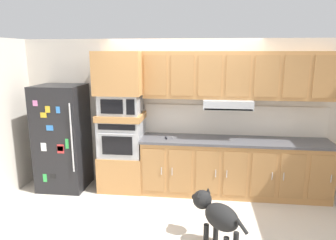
% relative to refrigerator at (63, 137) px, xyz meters
% --- Properties ---
extents(ground_plane, '(9.60, 9.60, 0.00)m').
position_rel_refrigerator_xyz_m(ground_plane, '(2.01, -0.68, -0.88)').
color(ground_plane, beige).
extents(back_kitchen_wall, '(6.20, 0.12, 2.50)m').
position_rel_refrigerator_xyz_m(back_kitchen_wall, '(2.01, 0.43, 0.37)').
color(back_kitchen_wall, beige).
rests_on(back_kitchen_wall, ground).
extents(refrigerator, '(0.76, 0.73, 1.76)m').
position_rel_refrigerator_xyz_m(refrigerator, '(0.00, 0.00, 0.00)').
color(refrigerator, black).
rests_on(refrigerator, ground).
extents(oven_base_cabinet, '(0.74, 0.62, 0.60)m').
position_rel_refrigerator_xyz_m(oven_base_cabinet, '(1.01, 0.07, -0.58)').
color(oven_base_cabinet, '#B77F47').
rests_on(oven_base_cabinet, ground).
extents(built_in_oven, '(0.70, 0.62, 0.60)m').
position_rel_refrigerator_xyz_m(built_in_oven, '(1.01, 0.07, 0.02)').
color(built_in_oven, '#A8AAAF').
rests_on(built_in_oven, oven_base_cabinet).
extents(appliance_mid_shelf, '(0.74, 0.62, 0.10)m').
position_rel_refrigerator_xyz_m(appliance_mid_shelf, '(1.01, 0.07, 0.37)').
color(appliance_mid_shelf, '#B77F47').
rests_on(appliance_mid_shelf, built_in_oven).
extents(microwave, '(0.64, 0.54, 0.32)m').
position_rel_refrigerator_xyz_m(microwave, '(1.01, 0.07, 0.58)').
color(microwave, '#A8AAAF').
rests_on(microwave, appliance_mid_shelf).
extents(appliance_upper_cabinet, '(0.74, 0.62, 0.68)m').
position_rel_refrigerator_xyz_m(appliance_upper_cabinet, '(1.01, 0.07, 1.08)').
color(appliance_upper_cabinet, '#B77F47').
rests_on(appliance_upper_cabinet, microwave).
extents(lower_cabinet_run, '(2.96, 0.63, 0.88)m').
position_rel_refrigerator_xyz_m(lower_cabinet_run, '(2.86, 0.07, -0.44)').
color(lower_cabinet_run, '#B77F47').
rests_on(lower_cabinet_run, ground).
extents(countertop_slab, '(3.00, 0.64, 0.04)m').
position_rel_refrigerator_xyz_m(countertop_slab, '(2.86, 0.07, 0.02)').
color(countertop_slab, '#4C4C51').
rests_on(countertop_slab, lower_cabinet_run).
extents(backsplash_panel, '(3.00, 0.02, 0.50)m').
position_rel_refrigerator_xyz_m(backsplash_panel, '(2.86, 0.36, 0.29)').
color(backsplash_panel, silver).
rests_on(backsplash_panel, countertop_slab).
extents(upper_cabinet_with_hood, '(2.96, 0.48, 0.88)m').
position_rel_refrigerator_xyz_m(upper_cabinet_with_hood, '(2.85, 0.19, 1.02)').
color(upper_cabinet_with_hood, '#B77F47').
rests_on(upper_cabinet_with_hood, backsplash_panel).
extents(screwdriver, '(0.15, 0.14, 0.03)m').
position_rel_refrigerator_xyz_m(screwdriver, '(1.77, -0.01, 0.05)').
color(screwdriver, black).
rests_on(screwdriver, countertop_slab).
extents(dog, '(0.66, 0.71, 0.64)m').
position_rel_refrigerator_xyz_m(dog, '(2.53, -1.42, -0.46)').
color(dog, black).
rests_on(dog, ground).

